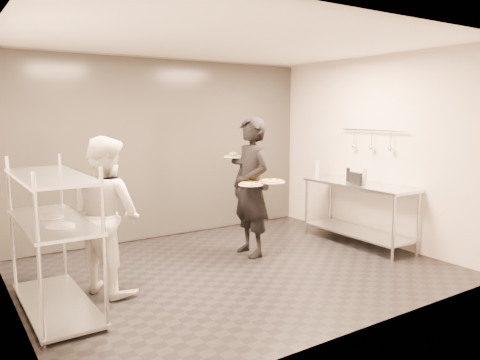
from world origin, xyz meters
TOP-DOWN VIEW (x-y plane):
  - room_shell at (0.00, 1.18)m, footprint 5.00×4.00m
  - pass_rack at (-2.15, -0.00)m, footprint 0.60×1.60m
  - prep_counter at (2.18, 0.00)m, footprint 0.60×1.80m
  - utensil_rail at (2.43, -0.00)m, footprint 0.07×1.20m
  - waiter at (0.52, 0.43)m, footprint 0.47×0.70m
  - chef at (-1.55, 0.20)m, footprint 0.89×1.00m
  - pizza_plate_near at (0.36, 0.20)m, footprint 0.32×0.32m
  - pizza_plate_far at (0.69, 0.18)m, footprint 0.35×0.35m
  - salad_plate at (0.44, 0.75)m, footprint 0.27×0.27m
  - pos_monitor at (2.06, -0.05)m, footprint 0.10×0.25m
  - bottle_green at (2.07, 0.80)m, footprint 0.08×0.08m
  - bottle_clear at (2.18, -0.10)m, footprint 0.07×0.07m
  - bottle_dark at (2.20, 0.24)m, footprint 0.06×0.06m

SIDE VIEW (x-z plane):
  - prep_counter at x=2.18m, z-range 0.17..1.09m
  - pass_rack at x=-2.15m, z-range 0.02..1.52m
  - chef at x=-1.55m, z-range 0.00..1.72m
  - waiter at x=0.52m, z-range 0.00..1.90m
  - pos_monitor at x=2.06m, z-range 0.92..1.10m
  - bottle_dark at x=2.20m, z-range 0.92..1.13m
  - bottle_clear at x=2.18m, z-range 0.92..1.15m
  - pizza_plate_near at x=0.36m, z-range 1.01..1.06m
  - pizza_plate_far at x=0.69m, z-range 1.02..1.08m
  - bottle_green at x=2.07m, z-range 0.92..1.20m
  - salad_plate at x=0.44m, z-range 1.33..1.41m
  - room_shell at x=0.00m, z-range 0.00..2.80m
  - utensil_rail at x=2.43m, z-range 1.39..1.70m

